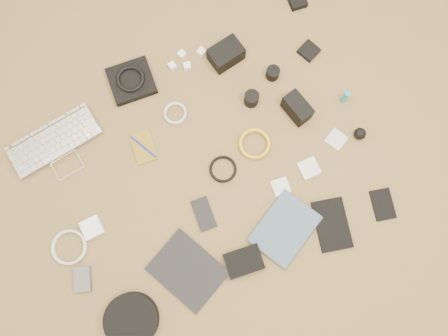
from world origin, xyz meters
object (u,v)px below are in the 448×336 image
tablet (188,270)px  headphone_case (131,320)px  phone (204,214)px  laptop (61,152)px  dslr_camera (226,54)px  paperback (305,244)px

tablet → headphone_case: 0.28m
phone → headphone_case: (-0.43, -0.22, 0.02)m
laptop → dslr_camera: (0.80, 0.04, 0.02)m
dslr_camera → phone: bearing=-132.2°
phone → headphone_case: size_ratio=0.64×
dslr_camera → phone: size_ratio=1.05×
laptop → phone: (0.39, -0.51, -0.01)m
laptop → phone: size_ratio=2.86×
dslr_camera → paperback: 0.85m
laptop → paperback: laptop is taller
tablet → headphone_case: size_ratio=1.31×
laptop → paperback: (0.69, -0.80, -0.00)m
dslr_camera → headphone_case: size_ratio=0.68×
headphone_case → paperback: bearing=-5.8°
tablet → phone: size_ratio=2.03×
tablet → headphone_case: headphone_case is taller
tablet → paperback: bearing=-37.2°
laptop → tablet: 0.71m
dslr_camera → paperback: bearing=-103.3°
dslr_camera → paperback: (-0.11, -0.84, -0.03)m
phone → headphone_case: 0.48m
tablet → paperback: 0.47m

